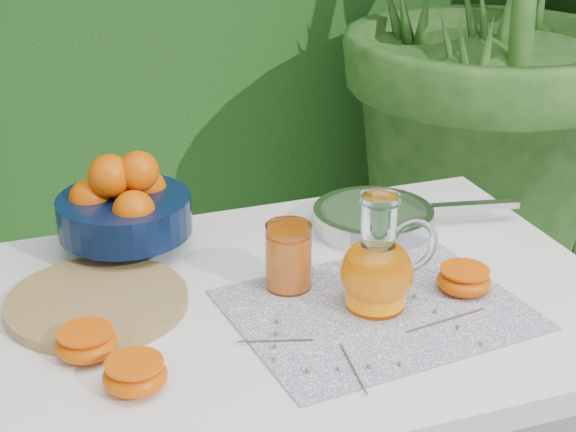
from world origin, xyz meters
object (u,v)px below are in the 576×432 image
object	(u,v)px
cutting_board	(97,302)
juice_pitcher	(378,269)
white_table	(292,343)
saute_pan	(375,218)
fruit_bowl	(124,206)

from	to	relation	value
cutting_board	juice_pitcher	distance (m)	0.43
white_table	juice_pitcher	xyz separation A→B (m)	(0.11, -0.07, 0.15)
juice_pitcher	saute_pan	world-z (taller)	juice_pitcher
white_table	saute_pan	bearing A→B (deg)	39.25
cutting_board	white_table	bearing A→B (deg)	-14.24
fruit_bowl	cutting_board	bearing A→B (deg)	-113.44
fruit_bowl	juice_pitcher	size ratio (longest dim) A/B	1.39
white_table	cutting_board	bearing A→B (deg)	165.76
cutting_board	saute_pan	world-z (taller)	saute_pan
fruit_bowl	saute_pan	bearing A→B (deg)	-9.02
cutting_board	fruit_bowl	bearing A→B (deg)	66.56
white_table	cutting_board	world-z (taller)	cutting_board
white_table	saute_pan	xyz separation A→B (m)	(0.22, 0.18, 0.10)
white_table	saute_pan	world-z (taller)	saute_pan
juice_pitcher	cutting_board	bearing A→B (deg)	160.08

